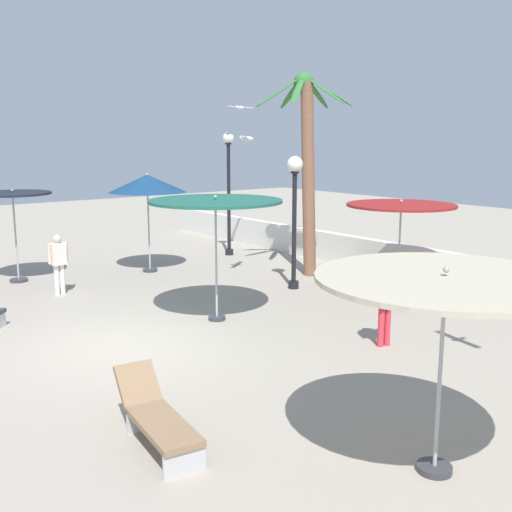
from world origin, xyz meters
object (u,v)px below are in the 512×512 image
patio_umbrella_1 (445,285)px  patio_umbrella_2 (401,210)px  lamp_post_0 (229,179)px  seagull_0 (247,138)px  patio_umbrella_3 (147,184)px  lamp_post_1 (295,201)px  lounge_chair_0 (156,416)px  palm_tree_1 (307,152)px  guest_3 (385,299)px  patio_umbrella_0 (215,205)px  patio_umbrella_4 (13,200)px  guest_1 (58,259)px  seagull_2 (240,108)px

patio_umbrella_1 → patio_umbrella_2: (-5.80, 6.47, -0.14)m
lamp_post_0 → seagull_0: 4.66m
lamp_post_0 → patio_umbrella_3: bearing=-78.6°
lamp_post_1 → lounge_chair_0: size_ratio=1.81×
lamp_post_0 → lamp_post_1: bearing=-16.2°
palm_tree_1 → lamp_post_0: 3.97m
patio_umbrella_3 → guest_3: bearing=1.9°
lamp_post_0 → guest_3: bearing=-18.3°
guest_3 → palm_tree_1: bearing=150.8°
patio_umbrella_2 → guest_3: patio_umbrella_2 is taller
patio_umbrella_0 → lamp_post_1: 3.47m
patio_umbrella_4 → guest_1: patio_umbrella_4 is taller
patio_umbrella_1 → patio_umbrella_2: bearing=131.9°
patio_umbrella_1 → guest_1: 11.23m
patio_umbrella_1 → guest_3: 4.77m
patio_umbrella_0 → patio_umbrella_2: (1.02, 4.97, -0.39)m
lamp_post_1 → lounge_chair_0: 9.02m
guest_3 → seagull_0: bearing=170.2°
patio_umbrella_3 → guest_3: size_ratio=1.88×
patio_umbrella_1 → seagull_0: 10.04m
patio_umbrella_1 → patio_umbrella_4: bearing=-176.6°
lamp_post_0 → seagull_0: size_ratio=4.80×
lamp_post_0 → guest_1: 7.10m
patio_umbrella_2 → lamp_post_0: (-7.13, -0.24, 0.44)m
lamp_post_0 → seagull_0: bearing=-29.3°
lamp_post_0 → guest_3: 10.20m
patio_umbrella_1 → palm_tree_1: size_ratio=0.51×
patio_umbrella_4 → patio_umbrella_3: bearing=73.0°
seagull_0 → seagull_2: 4.13m
patio_umbrella_1 → lamp_post_0: (-12.94, 6.23, 0.30)m
patio_umbrella_3 → seagull_2: bearing=92.0°
patio_umbrella_4 → lamp_post_0: lamp_post_0 is taller
patio_umbrella_2 → patio_umbrella_3: bearing=-150.1°
patio_umbrella_0 → lamp_post_0: size_ratio=0.69×
patio_umbrella_2 → guest_3: bearing=-54.6°
lounge_chair_0 → guest_1: guest_1 is taller
patio_umbrella_4 → guest_3: patio_umbrella_4 is taller
palm_tree_1 → lounge_chair_0: size_ratio=3.00×
patio_umbrella_1 → patio_umbrella_2: patio_umbrella_1 is taller
patio_umbrella_2 → patio_umbrella_4: patio_umbrella_4 is taller
lounge_chair_0 → patio_umbrella_1: bearing=40.3°
seagull_0 → patio_umbrella_3: bearing=-158.2°
guest_1 → guest_3: bearing=24.3°
seagull_0 → patio_umbrella_0: bearing=-48.9°
patio_umbrella_0 → lounge_chair_0: (4.11, -3.80, -2.19)m
palm_tree_1 → guest_1: 7.47m
patio_umbrella_4 → seagull_0: seagull_0 is taller
guest_3 → seagull_2: bearing=160.2°
patio_umbrella_2 → lamp_post_1: (-2.14, -1.70, 0.18)m
lamp_post_1 → seagull_0: (-1.10, -0.73, 1.61)m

